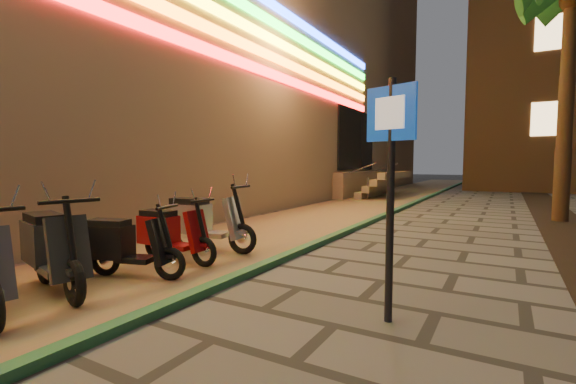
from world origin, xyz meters
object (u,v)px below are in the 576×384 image
Objects in this scene: scooter_7 at (123,245)px; scooter_9 at (202,221)px; pedestrian_sign at (391,166)px; scooter_8 at (169,233)px; scooter_6 at (51,248)px.

scooter_9 is at bearing 78.91° from scooter_7.
scooter_9 reaches higher than scooter_7.
pedestrian_sign is 1.59× the size of scooter_8.
scooter_6 is 1.77m from scooter_8.
pedestrian_sign reaches higher than scooter_8.
pedestrian_sign reaches higher than scooter_9.
scooter_9 is at bearing 101.68° from scooter_6.
scooter_6 is at bearing -100.21° from scooter_9.
scooter_9 is (-0.20, 1.83, 0.08)m from scooter_7.
scooter_9 is at bearing 94.35° from scooter_8.
scooter_8 is 0.89m from scooter_9.
pedestrian_sign is at bearing 30.05° from scooter_6.
pedestrian_sign is 3.83m from scooter_7.
scooter_8 is 0.86× the size of scooter_9.
scooter_6 is (-3.97, -1.13, -1.04)m from pedestrian_sign.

